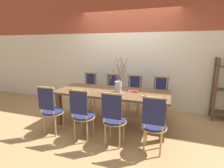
{
  "coord_description": "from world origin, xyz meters",
  "views": [
    {
      "loc": [
        1.13,
        -3.26,
        1.64
      ],
      "look_at": [
        0.0,
        0.0,
        0.87
      ],
      "focal_mm": 28.0,
      "sensor_mm": 36.0,
      "label": 1
    }
  ],
  "objects": [
    {
      "name": "chair_near_leftend",
      "position": [
        -0.93,
        -0.76,
        0.5
      ],
      "size": [
        0.4,
        0.4,
        0.94
      ],
      "color": "#1E234C",
      "rests_on": "ground_plane"
    },
    {
      "name": "vase_centerpiece",
      "position": [
        0.15,
        -0.04,
        0.86
      ],
      "size": [
        0.42,
        0.42,
        0.71
      ],
      "color": "#B2BCC1",
      "rests_on": "dining_table"
    },
    {
      "name": "chair_far_right",
      "position": [
        0.91,
        0.76,
        0.5
      ],
      "size": [
        0.4,
        0.4,
        0.94
      ],
      "rotation": [
        0.0,
        0.0,
        3.14
      ],
      "color": "#1E234C",
      "rests_on": "ground_plane"
    },
    {
      "name": "wall_rear",
      "position": [
        0.0,
        1.27,
        1.6
      ],
      "size": [
        12.0,
        0.06,
        3.2
      ],
      "color": "beige",
      "rests_on": "ground_plane"
    },
    {
      "name": "chair_near_left",
      "position": [
        -0.28,
        -0.76,
        0.5
      ],
      "size": [
        0.4,
        0.4,
        0.94
      ],
      "color": "#1E234C",
      "rests_on": "ground_plane"
    },
    {
      "name": "chair_far_left",
      "position": [
        -0.27,
        0.76,
        0.5
      ],
      "size": [
        0.4,
        0.4,
        0.94
      ],
      "rotation": [
        0.0,
        0.0,
        3.14
      ],
      "color": "#1E234C",
      "rests_on": "ground_plane"
    },
    {
      "name": "chair_far_leftend",
      "position": [
        -0.9,
        0.76,
        0.5
      ],
      "size": [
        0.4,
        0.4,
        0.94
      ],
      "rotation": [
        0.0,
        0.0,
        3.14
      ],
      "color": "#1E234C",
      "rests_on": "ground_plane"
    },
    {
      "name": "dining_table",
      "position": [
        0.0,
        0.0,
        0.63
      ],
      "size": [
        2.3,
        0.93,
        0.72
      ],
      "color": "brown",
      "rests_on": "ground_plane"
    },
    {
      "name": "chair_near_center",
      "position": [
        0.29,
        -0.76,
        0.5
      ],
      "size": [
        0.4,
        0.4,
        0.94
      ],
      "color": "#1E234C",
      "rests_on": "ground_plane"
    },
    {
      "name": "ground_plane",
      "position": [
        0.0,
        0.0,
        0.0
      ],
      "size": [
        16.0,
        16.0,
        0.0
      ],
      "primitive_type": "plane",
      "color": "#A87F51"
    },
    {
      "name": "book_stack",
      "position": [
        0.43,
        0.1,
        0.74
      ],
      "size": [
        0.22,
        0.18,
        0.03
      ],
      "color": "beige",
      "rests_on": "dining_table"
    },
    {
      "name": "chair_far_center",
      "position": [
        0.29,
        0.76,
        0.5
      ],
      "size": [
        0.4,
        0.4,
        0.94
      ],
      "rotation": [
        0.0,
        0.0,
        3.14
      ],
      "color": "#1E234C",
      "rests_on": "ground_plane"
    },
    {
      "name": "chair_near_right",
      "position": [
        0.93,
        -0.76,
        0.5
      ],
      "size": [
        0.4,
        0.4,
        0.94
      ],
      "color": "#1E234C",
      "rests_on": "ground_plane"
    }
  ]
}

